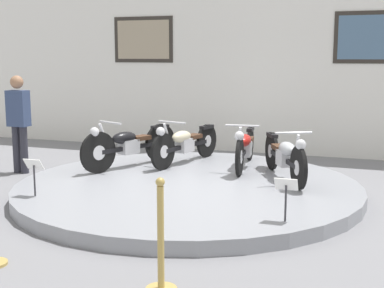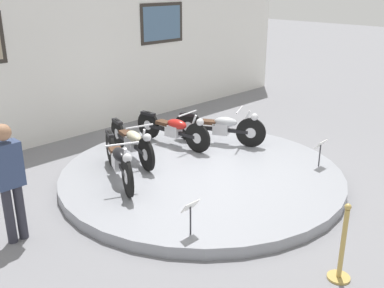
# 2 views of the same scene
# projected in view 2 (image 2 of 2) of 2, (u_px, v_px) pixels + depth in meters

# --- Properties ---
(ground_plane) EXTENTS (60.00, 60.00, 0.00)m
(ground_plane) POSITION_uv_depth(u_px,v_px,m) (201.00, 179.00, 8.21)
(ground_plane) COLOR slate
(display_platform) EXTENTS (5.08, 5.08, 0.18)m
(display_platform) POSITION_uv_depth(u_px,v_px,m) (201.00, 175.00, 8.18)
(display_platform) COLOR gray
(display_platform) RESTS_ON ground_plane
(back_wall) EXTENTS (14.00, 0.22, 4.34)m
(back_wall) POSITION_uv_depth(u_px,v_px,m) (78.00, 40.00, 10.01)
(back_wall) COLOR white
(back_wall) RESTS_ON ground_plane
(motorcycle_black) EXTENTS (0.88, 1.87, 0.81)m
(motorcycle_black) POSITION_uv_depth(u_px,v_px,m) (119.00, 159.00, 7.61)
(motorcycle_black) COLOR black
(motorcycle_black) RESTS_ON display_platform
(motorcycle_cream) EXTENTS (0.64, 1.91, 0.78)m
(motorcycle_cream) POSITION_uv_depth(u_px,v_px,m) (132.00, 141.00, 8.54)
(motorcycle_cream) COLOR black
(motorcycle_cream) RESTS_ON display_platform
(motorcycle_red) EXTENTS (0.54, 1.95, 0.78)m
(motorcycle_red) POSITION_uv_depth(u_px,v_px,m) (174.00, 128.00, 9.25)
(motorcycle_red) COLOR black
(motorcycle_red) RESTS_ON display_platform
(motorcycle_silver) EXTENTS (0.94, 1.78, 0.78)m
(motorcycle_silver) POSITION_uv_depth(u_px,v_px,m) (221.00, 126.00, 9.35)
(motorcycle_silver) COLOR black
(motorcycle_silver) RESTS_ON display_platform
(info_placard_front_left) EXTENTS (0.26, 0.11, 0.51)m
(info_placard_front_left) POSITION_uv_depth(u_px,v_px,m) (190.00, 210.00, 5.98)
(info_placard_front_left) COLOR #333338
(info_placard_front_left) RESTS_ON display_platform
(info_placard_front_centre) EXTENTS (0.26, 0.11, 0.51)m
(info_placard_front_centre) POSITION_uv_depth(u_px,v_px,m) (320.00, 148.00, 8.21)
(info_placard_front_centre) COLOR #333338
(info_placard_front_centre) RESTS_ON display_platform
(visitor_standing) EXTENTS (0.36, 0.22, 1.71)m
(visitor_standing) POSITION_uv_depth(u_px,v_px,m) (9.00, 177.00, 5.98)
(visitor_standing) COLOR #2D2D38
(visitor_standing) RESTS_ON ground_plane
(stanchion_post_left_of_entry) EXTENTS (0.28, 0.28, 1.02)m
(stanchion_post_left_of_entry) POSITION_uv_depth(u_px,v_px,m) (342.00, 254.00, 5.38)
(stanchion_post_left_of_entry) COLOR tan
(stanchion_post_left_of_entry) RESTS_ON ground_plane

